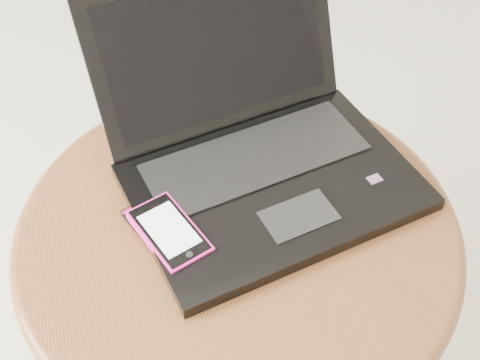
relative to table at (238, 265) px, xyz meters
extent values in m
plane|color=#BCB5A3|center=(-0.09, 0.10, -0.38)|extent=(4.00, 4.00, 0.00)
cylinder|color=#592C1B|center=(0.00, 0.00, -0.14)|extent=(0.10, 0.10, 0.42)
cylinder|color=brown|center=(0.00, 0.00, 0.09)|extent=(0.58, 0.58, 0.03)
torus|color=brown|center=(0.00, 0.00, 0.09)|extent=(0.61, 0.61, 0.03)
cube|color=black|center=(0.06, 0.04, 0.11)|extent=(0.43, 0.33, 0.02)
cube|color=black|center=(0.05, 0.09, 0.12)|extent=(0.34, 0.18, 0.00)
cube|color=black|center=(0.08, -0.03, 0.12)|extent=(0.11, 0.08, 0.00)
cube|color=red|center=(0.20, 0.00, 0.12)|extent=(0.02, 0.02, 0.00)
cube|color=black|center=(0.03, 0.21, 0.23)|extent=(0.39, 0.16, 0.22)
cube|color=black|center=(0.03, 0.21, 0.23)|extent=(0.34, 0.13, 0.18)
cube|color=black|center=(-0.10, 0.01, 0.11)|extent=(0.10, 0.13, 0.01)
cube|color=#AF1C44|center=(-0.12, 0.06, 0.11)|extent=(0.06, 0.03, 0.00)
cube|color=#FC21A9|center=(-0.09, -0.01, 0.12)|extent=(0.10, 0.13, 0.01)
cube|color=black|center=(-0.09, -0.01, 0.13)|extent=(0.09, 0.12, 0.00)
cube|color=silver|center=(-0.09, -0.01, 0.13)|extent=(0.07, 0.09, 0.00)
cylinder|color=black|center=(-0.08, -0.06, 0.13)|extent=(0.01, 0.01, 0.00)
camera|label=1|loc=(-0.14, -0.50, 0.74)|focal=45.62mm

